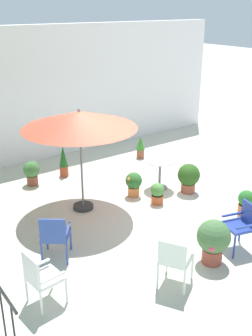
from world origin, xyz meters
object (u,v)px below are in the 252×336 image
at_px(patio_chair_1, 243,223).
at_px(potted_plant_5, 246,202).
at_px(patio_chair_3, 40,276).
at_px(potted_plant_4, 32,172).
at_px(potted_plant_7, 63,161).
at_px(potted_plant_6, 189,177).
at_px(cafe_table_0, 160,169).
at_px(patio_umbrella_0, 79,120).
at_px(patio_chair_2, 175,258).
at_px(potted_plant_3, 140,146).
at_px(patio_chair_0, 55,234).
at_px(potted_plant_1, 134,183).
at_px(potted_plant_2, 157,193).
at_px(potted_plant_0, 213,239).

relative_size(patio_chair_1, potted_plant_5, 1.63).
xyz_separation_m(patio_chair_3, potted_plant_4, (1.66, 4.13, -0.17)).
bearing_deg(potted_plant_7, potted_plant_6, -53.39).
xyz_separation_m(cafe_table_0, patio_chair_3, (-4.09, -2.15, 0.01)).
bearing_deg(patio_umbrella_0, cafe_table_0, -4.37).
xyz_separation_m(patio_chair_2, potted_plant_3, (3.11, 4.88, -0.18)).
bearing_deg(potted_plant_6, patio_chair_0, -170.29).
height_order(cafe_table_0, potted_plant_4, cafe_table_0).
bearing_deg(potted_plant_5, potted_plant_1, 123.82).
xyz_separation_m(patio_chair_0, potted_plant_5, (4.01, -0.85, -0.23)).
height_order(patio_chair_0, potted_plant_2, patio_chair_0).
relative_size(patio_chair_1, patio_chair_3, 0.99).
distance_m(patio_chair_3, potted_plant_6, 4.74).
relative_size(cafe_table_0, potted_plant_2, 1.48).
bearing_deg(patio_chair_1, potted_plant_1, 95.40).
height_order(patio_umbrella_0, potted_plant_1, patio_umbrella_0).
height_order(patio_umbrella_0, patio_chair_3, patio_umbrella_0).
distance_m(patio_umbrella_0, patio_chair_0, 2.44).
bearing_deg(potted_plant_6, potted_plant_7, 126.61).
bearing_deg(patio_umbrella_0, potted_plant_6, -16.93).
distance_m(cafe_table_0, potted_plant_1, 0.80).
distance_m(patio_chair_2, potted_plant_6, 3.54).
bearing_deg(potted_plant_6, potted_plant_2, -178.57).
distance_m(cafe_table_0, potted_plant_5, 2.18).
bearing_deg(potted_plant_1, potted_plant_7, 110.69).
bearing_deg(potted_plant_0, potted_plant_5, 23.10).
xyz_separation_m(patio_umbrella_0, potted_plant_6, (2.43, -0.74, -1.59)).
height_order(patio_umbrella_0, cafe_table_0, patio_umbrella_0).
xyz_separation_m(cafe_table_0, patio_chair_2, (-2.22, -2.97, 0.03)).
xyz_separation_m(cafe_table_0, potted_plant_2, (-0.58, -0.61, -0.25)).
height_order(patio_chair_2, potted_plant_7, patio_chair_2).
height_order(patio_chair_2, potted_plant_6, patio_chair_2).
distance_m(patio_umbrella_0, patio_chair_1, 3.70).
bearing_deg(potted_plant_2, potted_plant_1, 108.25).
bearing_deg(patio_umbrella_0, patio_chair_3, -131.58).
xyz_separation_m(potted_plant_5, potted_plant_7, (-2.15, 4.09, 0.13)).
relative_size(patio_chair_0, patio_chair_1, 1.00).
distance_m(potted_plant_3, potted_plant_7, 2.43).
xyz_separation_m(patio_chair_0, potted_plant_0, (2.14, -1.65, -0.04)).
bearing_deg(patio_chair_3, potted_plant_7, 58.44).
bearing_deg(potted_plant_0, patio_chair_2, -174.60).
height_order(patio_umbrella_0, potted_plant_6, patio_umbrella_0).
height_order(patio_umbrella_0, potted_plant_7, patio_umbrella_0).
xyz_separation_m(potted_plant_1, potted_plant_4, (-1.64, 1.98, 0.01)).
height_order(patio_chair_3, potted_plant_0, patio_chair_3).
xyz_separation_m(potted_plant_4, potted_plant_6, (2.81, -2.57, 0.05)).
bearing_deg(potted_plant_1, potted_plant_3, 48.76).
relative_size(patio_chair_1, patio_chair_2, 1.00).
xyz_separation_m(potted_plant_0, potted_plant_3, (2.15, 4.79, -0.12)).
relative_size(potted_plant_3, potted_plant_6, 0.91).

